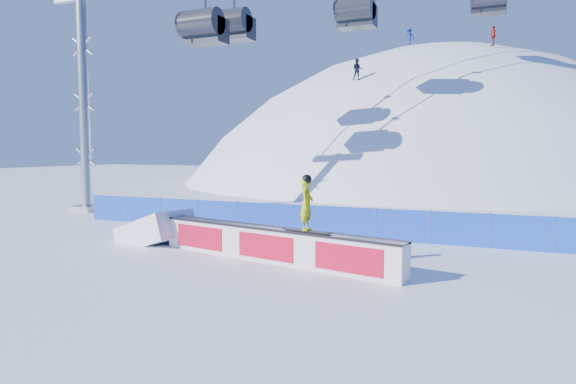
% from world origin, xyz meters
% --- Properties ---
extents(ground, '(160.00, 160.00, 0.00)m').
position_xyz_m(ground, '(0.00, 0.00, 0.00)').
color(ground, white).
rests_on(ground, ground).
extents(snow_hill, '(64.00, 64.00, 64.00)m').
position_xyz_m(snow_hill, '(0.00, 42.00, -18.00)').
color(snow_hill, white).
rests_on(snow_hill, ground).
extents(safety_fence, '(22.05, 0.05, 1.30)m').
position_xyz_m(safety_fence, '(0.00, 4.50, 0.60)').
color(safety_fence, blue).
rests_on(safety_fence, ground).
extents(rail_box, '(8.70, 2.57, 1.05)m').
position_xyz_m(rail_box, '(1.05, -0.49, 0.52)').
color(rail_box, white).
rests_on(rail_box, ground).
extents(snow_ramp, '(3.10, 2.32, 1.74)m').
position_xyz_m(snow_ramp, '(-4.30, 0.74, 0.00)').
color(snow_ramp, white).
rests_on(snow_ramp, ground).
extents(snowboarder, '(1.59, 0.63, 1.64)m').
position_xyz_m(snowboarder, '(2.33, -0.79, 1.86)').
color(snowboarder, black).
rests_on(snowboarder, rail_box).
extents(distant_skiers, '(19.60, 11.95, 8.03)m').
position_xyz_m(distant_skiers, '(2.65, 31.02, 11.43)').
color(distant_skiers, black).
rests_on(distant_skiers, ground).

